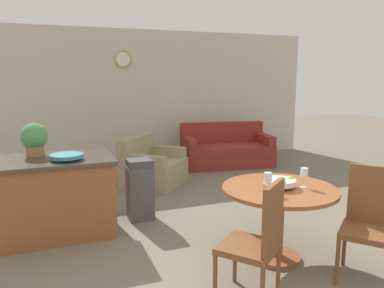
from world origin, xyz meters
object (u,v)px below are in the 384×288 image
Objects in this scene: dining_chair_near_right at (369,219)px; fruit_bowl at (280,182)px; couch at (226,151)px; trash_bin at (140,189)px; kitchen_island at (54,196)px; armchair at (152,168)px; wine_glass_right at (304,173)px; dining_table at (279,204)px; wine_glass_left at (268,178)px; potted_plant at (34,138)px; dining_chair_near_left at (258,238)px; teal_bowl at (67,156)px.

dining_chair_near_right is 3.29× the size of fruit_bowl.
trash_bin is at bearing -127.00° from couch.
kitchen_island is 2.20m from armchair.
wine_glass_right is at bearing -125.83° from armchair.
fruit_bowl is (0.00, -0.00, 0.22)m from dining_table.
dining_chair_near_right is (0.55, -0.55, -0.03)m from dining_table.
dining_chair_near_right reaches higher than dining_table.
wine_glass_right is (-0.34, 0.47, 0.33)m from dining_chair_near_right.
fruit_bowl is at bearing -100.42° from couch.
kitchen_island is (-2.01, 1.41, -0.34)m from fruit_bowl.
wine_glass_left is 0.25× the size of trash_bin.
armchair is at bearing -22.81° from dining_chair_near_right.
dining_chair_near_right is at bearing -53.39° from trash_bin.
dining_chair_near_right reaches higher than kitchen_island.
dining_chair_near_left is at bearing -53.41° from potted_plant.
kitchen_island is 0.70m from potted_plant.
teal_bowl is (-2.40, 1.82, 0.38)m from dining_chair_near_right.
wine_glass_right is at bearing -3.36° from dining_chair_near_right.
fruit_bowl is 0.40× the size of trash_bin.
fruit_bowl is (-0.55, 0.55, 0.24)m from dining_chair_near_right.
potted_plant is at bearing 143.06° from fruit_bowl.
potted_plant is at bearing 12.29° from dining_chair_near_right.
wine_glass_left is at bearing -41.38° from potted_plant.
potted_plant reaches higher than wine_glass_right.
couch is (1.30, 3.80, -0.50)m from fruit_bowl.
kitchen_island is at bearing -52.74° from potted_plant.
dining_table is at bearing -35.13° from kitchen_island.
trash_bin is (1.01, 0.12, -0.07)m from kitchen_island.
dining_table is 2.46m from kitchen_island.
teal_bowl is (-1.85, 1.27, 0.36)m from dining_table.
armchair reaches higher than dining_table.
dining_chair_near_left is (-0.55, -0.55, -0.03)m from dining_table.
kitchen_island reaches higher than trash_bin.
wine_glass_left reaches higher than kitchen_island.
fruit_bowl is at bearing -129.44° from armchair.
wine_glass_right is (0.41, 0.03, 0.00)m from wine_glass_left.
dining_chair_near_right is 5.23× the size of wine_glass_right.
couch is (2.30, 2.26, -0.09)m from trash_bin.
dining_table is 0.78m from dining_chair_near_right.
dining_chair_near_right is at bearing -91.30° from couch.
teal_bowl is at bearing 145.66° from fruit_bowl.
dining_table is 1.84m from trash_bin.
trash_bin is at bearing 123.09° from dining_table.
dining_chair_near_left and dining_chair_near_right have the same top height.
wine_glass_right reaches higher than trash_bin.
trash_bin is at bearing 123.08° from fruit_bowl.
dining_table is 2.77m from potted_plant.
wine_glass_left reaches higher than couch.
kitchen_island is 4.08m from couch.
dining_chair_near_left is 2.14m from trash_bin.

